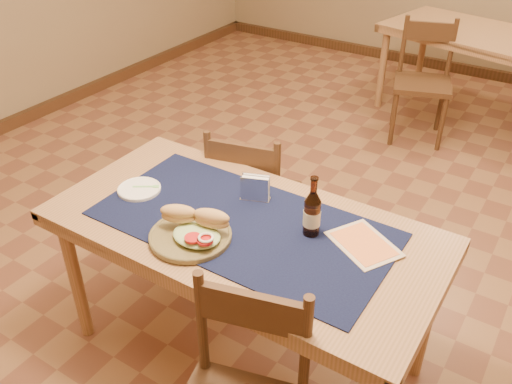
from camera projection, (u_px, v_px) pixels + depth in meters
The scene contains 13 objects.
room at pixel (341, 15), 2.39m from camera, with size 6.04×7.04×2.84m.
main_table at pixel (243, 240), 2.22m from camera, with size 1.60×0.80×0.75m.
placemat at pixel (243, 224), 2.18m from camera, with size 1.20×0.60×0.01m, color #0F1737.
baseboard at pixel (321, 252), 3.12m from camera, with size 6.00×7.00×0.10m.
back_table at pixel (489, 44), 4.35m from camera, with size 1.79×1.16×0.75m.
chair_main_far at pixel (252, 197), 2.86m from camera, with size 0.49×0.49×0.89m.
chair_back_near at pixel (423, 79), 4.22m from camera, with size 0.54×0.54×0.92m.
sandwich_plate at pixel (193, 231), 2.07m from camera, with size 0.32×0.32×0.12m.
side_plate at pixel (139, 189), 2.37m from camera, with size 0.19×0.19×0.02m.
fork at pixel (148, 186), 2.38m from camera, with size 0.10×0.08×0.00m.
beer_bottle at pixel (312, 213), 2.07m from camera, with size 0.07×0.07×0.25m.
napkin_holder at pixel (255, 189), 2.29m from camera, with size 0.14×0.09×0.11m.
menu_card at pixel (364, 244), 2.06m from camera, with size 0.32×0.30×0.01m.
Camera 1 is at (0.99, -2.25, 2.05)m, focal length 38.00 mm.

